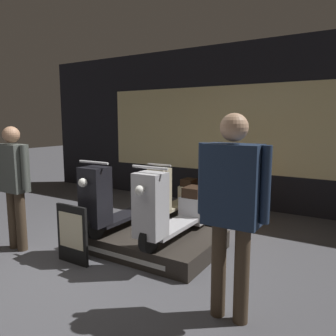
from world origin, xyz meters
name	(u,v)px	position (x,y,z in m)	size (l,w,h in m)	color
ground_plane	(75,272)	(0.00, 0.00, 0.00)	(30.00, 30.00, 0.00)	#4C4C51
shop_wall_back	(212,126)	(0.00, 3.78, 1.60)	(8.90, 0.09, 3.20)	black
display_platform	(148,240)	(0.31, 1.03, 0.12)	(1.87, 1.22, 0.23)	#2D2823
scooter_display_left	(120,201)	(-0.11, 0.96, 0.61)	(0.46, 1.53, 0.99)	black
scooter_display_right	(172,210)	(0.73, 0.96, 0.61)	(0.46, 1.53, 0.99)	black
scooter_backrow_0	(174,194)	(-0.22, 2.62, 0.38)	(0.46, 1.53, 0.99)	black
scooter_backrow_1	(224,201)	(0.78, 2.62, 0.38)	(0.46, 1.53, 0.99)	black
person_left_browsing	(14,180)	(-1.17, 0.09, 0.95)	(0.54, 0.22, 1.65)	#473828
person_right_browsing	(232,199)	(1.84, 0.09, 1.08)	(0.63, 0.26, 1.79)	#473828
price_sign_board	(72,234)	(-0.19, 0.15, 0.37)	(0.48, 0.04, 0.72)	black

